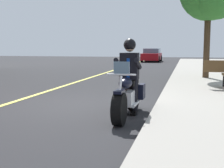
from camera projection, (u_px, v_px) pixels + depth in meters
ground_plane at (80, 106)px, 8.00m from camera, size 80.00×80.00×0.00m
lane_center_stripe at (13, 102)px, 8.47m from camera, size 60.00×0.16×0.01m
motorcycle_main at (128, 96)px, 6.73m from camera, size 2.21×0.60×1.26m
rider_main at (129, 70)px, 6.84m from camera, size 0.62×0.54×1.74m
car_silver at (152, 55)px, 32.19m from camera, size 4.60×1.92×1.40m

